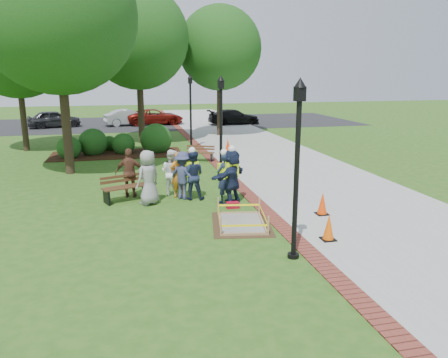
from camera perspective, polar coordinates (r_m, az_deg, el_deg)
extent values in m
plane|color=#285116|center=(13.20, -0.95, -5.55)|extent=(100.00, 100.00, 0.00)
cube|color=#9E9E99|center=(23.85, 5.79, 3.17)|extent=(6.00, 60.00, 0.02)
cube|color=maroon|center=(23.02, -1.91, 2.86)|extent=(0.50, 60.00, 0.03)
cube|color=#381E0F|center=(24.57, -13.78, 3.18)|extent=(7.00, 3.00, 0.05)
cube|color=black|center=(39.51, -9.25, 7.24)|extent=(36.00, 12.00, 0.01)
cube|color=#47331E|center=(12.96, 2.29, -5.90)|extent=(2.08, 2.56, 0.01)
cube|color=gray|center=(12.96, 2.29, -5.84)|extent=(1.50, 1.98, 0.04)
cube|color=tan|center=(12.95, 2.29, -5.75)|extent=(1.64, 2.12, 0.08)
cube|color=tan|center=(12.87, 2.30, -4.77)|extent=(1.67, 2.16, 0.55)
cube|color=yellow|center=(12.87, 2.30, -4.66)|extent=(1.61, 2.10, 0.06)
cube|color=#59301E|center=(15.50, -12.64, -0.99)|extent=(1.72, 1.03, 0.04)
cube|color=#59301E|center=(15.68, -13.04, 0.11)|extent=(1.56, 0.62, 0.26)
cube|color=black|center=(15.57, -12.59, -1.93)|extent=(1.59, 1.04, 0.48)
cube|color=brown|center=(21.98, -3.20, 3.45)|extent=(1.49, 0.92, 0.04)
cube|color=brown|center=(22.16, -3.08, 4.12)|extent=(1.35, 0.56, 0.23)
cube|color=black|center=(22.02, -3.19, 2.86)|extent=(1.39, 0.93, 0.42)
cube|color=black|center=(12.08, 13.42, -7.69)|extent=(0.37, 0.37, 0.05)
cone|color=#F75C07|center=(11.95, 13.52, -6.06)|extent=(0.29, 0.29, 0.68)
cube|color=black|center=(14.11, 12.66, -4.50)|extent=(0.38, 0.38, 0.05)
cone|color=#FF4208|center=(14.00, 12.73, -3.05)|extent=(0.30, 0.30, 0.69)
cube|color=black|center=(24.41, 0.50, 3.52)|extent=(0.40, 0.40, 0.05)
cone|color=#F33907|center=(24.34, 0.50, 4.42)|extent=(0.31, 0.31, 0.73)
cube|color=maroon|center=(14.42, 1.14, -3.42)|extent=(0.42, 0.23, 0.21)
cylinder|color=black|center=(10.26, 9.41, -0.33)|extent=(0.12, 0.12, 3.80)
cube|color=black|center=(9.97, 9.87, 10.90)|extent=(0.22, 0.22, 0.32)
cone|color=black|center=(9.96, 9.93, 12.33)|extent=(0.28, 0.28, 0.22)
cylinder|color=black|center=(10.85, 9.03, -9.85)|extent=(0.28, 0.28, 0.10)
cylinder|color=black|center=(17.78, -0.41, 5.79)|extent=(0.12, 0.12, 3.80)
cube|color=black|center=(17.61, -0.42, 12.25)|extent=(0.22, 0.22, 0.32)
cone|color=black|center=(17.61, -0.42, 13.06)|extent=(0.28, 0.28, 0.22)
cylinder|color=black|center=(18.13, -0.40, -0.01)|extent=(0.28, 0.28, 0.10)
cylinder|color=black|center=(25.59, -4.36, 8.19)|extent=(0.12, 0.12, 3.80)
cube|color=black|center=(25.48, -4.45, 12.67)|extent=(0.22, 0.22, 0.32)
cone|color=black|center=(25.48, -4.46, 13.23)|extent=(0.28, 0.28, 0.22)
cylinder|color=black|center=(25.84, -4.29, 4.11)|extent=(0.28, 0.28, 0.10)
cylinder|color=#3D2D1E|center=(20.16, -20.03, 8.34)|extent=(0.39, 0.39, 5.50)
sphere|color=#1E4112|center=(20.22, -20.99, 19.46)|extent=(6.54, 6.54, 6.54)
cylinder|color=#3D2D1E|center=(28.09, -10.85, 9.98)|extent=(0.40, 0.40, 5.26)
sphere|color=#1E4112|center=(28.11, -11.21, 17.63)|extent=(6.19, 6.19, 6.19)
cylinder|color=#3D2D1E|center=(31.10, -0.56, 10.25)|extent=(0.40, 0.40, 4.92)
sphere|color=#1E4112|center=(31.08, -0.58, 16.73)|extent=(5.72, 5.72, 5.72)
cylinder|color=#3D2D1E|center=(27.21, -24.83, 8.37)|extent=(0.32, 0.32, 4.80)
sphere|color=#1E4112|center=(27.18, -25.58, 15.56)|extent=(5.77, 5.77, 5.77)
sphere|color=#1E4112|center=(24.22, -19.49, 2.58)|extent=(1.25, 1.25, 1.25)
sphere|color=#1E4112|center=(24.87, -16.63, 3.07)|extent=(1.55, 1.55, 1.55)
sphere|color=#1E4112|center=(24.71, -12.94, 3.23)|extent=(1.24, 1.24, 1.24)
sphere|color=#1E4112|center=(24.79, -8.80, 3.45)|extent=(1.75, 1.75, 1.75)
sphere|color=#1E4112|center=(25.86, -14.70, 3.59)|extent=(0.93, 0.93, 0.93)
imported|color=gray|center=(14.86, -9.86, 0.18)|extent=(0.70, 0.66, 1.86)
imported|color=orange|center=(15.53, -5.90, 0.53)|extent=(0.57, 0.41, 1.66)
imported|color=white|center=(15.84, -6.86, 0.82)|extent=(0.64, 0.62, 1.69)
imported|color=brown|center=(15.86, -12.18, 0.77)|extent=(0.61, 0.44, 1.76)
imported|color=#343A5B|center=(15.33, -5.35, 0.44)|extent=(0.63, 0.63, 1.70)
imported|color=#16193B|center=(14.71, 1.03, 0.26)|extent=(0.70, 0.68, 1.86)
cube|color=#C4F414|center=(14.65, 1.03, 1.26)|extent=(0.42, 0.26, 0.52)
sphere|color=white|center=(14.51, 1.05, 3.93)|extent=(0.25, 0.25, 0.25)
imported|color=#18193F|center=(14.88, 0.01, 0.14)|extent=(0.65, 0.59, 1.72)
cube|color=#C4F414|center=(14.83, 0.01, 1.05)|extent=(0.42, 0.26, 0.52)
sphere|color=white|center=(14.70, 0.01, 3.49)|extent=(0.25, 0.25, 0.25)
imported|color=#1B2248|center=(15.28, -4.14, 0.47)|extent=(0.62, 0.48, 1.72)
cube|color=#C4F414|center=(15.23, -4.16, 1.36)|extent=(0.42, 0.26, 0.52)
sphere|color=white|center=(15.10, -4.20, 3.73)|extent=(0.25, 0.25, 0.25)
imported|color=#2B2B2E|center=(38.32, -21.22, 6.29)|extent=(3.15, 5.01, 1.51)
imported|color=#BCBBC1|center=(38.02, -12.22, 6.85)|extent=(2.95, 4.84, 1.47)
imported|color=maroon|center=(38.24, -8.96, 7.04)|extent=(2.19, 4.55, 1.45)
imported|color=black|center=(37.95, 1.29, 7.15)|extent=(2.14, 4.41, 1.40)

